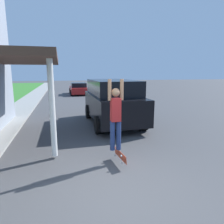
# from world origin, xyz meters

# --- Properties ---
(ground_plane) EXTENTS (120.00, 120.00, 0.00)m
(ground_plane) POSITION_xyz_m (0.00, 0.00, 0.00)
(ground_plane) COLOR #49494C
(sidewalk) EXTENTS (1.80, 80.00, 0.10)m
(sidewalk) POSITION_xyz_m (-3.60, 6.00, 0.05)
(sidewalk) COLOR #9E9E99
(sidewalk) RESTS_ON ground_plane
(suv_parked) EXTENTS (2.19, 4.65, 2.08)m
(suv_parked) POSITION_xyz_m (1.44, 5.54, 1.11)
(suv_parked) COLOR black
(suv_parked) RESTS_ON ground_plane
(car_down_street) EXTENTS (1.94, 4.29, 1.30)m
(car_down_street) POSITION_xyz_m (1.04, 19.31, 0.63)
(car_down_street) COLOR maroon
(car_down_street) RESTS_ON ground_plane
(skateboarder) EXTENTS (0.41, 0.22, 1.88)m
(skateboarder) POSITION_xyz_m (0.44, 1.34, 1.34)
(skateboarder) COLOR navy
(skateboarder) RESTS_ON ground_plane
(skateboard) EXTENTS (0.16, 0.79, 0.24)m
(skateboard) POSITION_xyz_m (0.54, 1.24, 0.25)
(skateboard) COLOR #B73D23
(skateboard) RESTS_ON ground_plane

